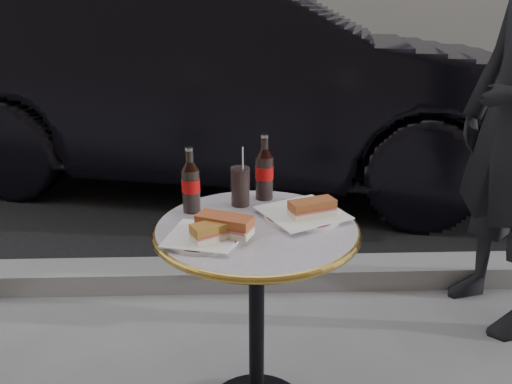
{
  "coord_description": "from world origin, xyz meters",
  "views": [
    {
      "loc": [
        -0.05,
        -1.36,
        1.34
      ],
      "look_at": [
        0.0,
        0.05,
        0.82
      ],
      "focal_mm": 35.0,
      "sensor_mm": 36.0,
      "label": 1
    }
  ],
  "objects_px": {
    "cola_bottle_right": "(264,167)",
    "parked_car": "(234,82)",
    "plate_right": "(302,215)",
    "bistro_table": "(257,328)",
    "cola_bottle_left": "(191,180)",
    "plate_left": "(203,238)",
    "cola_glass": "(240,186)"
  },
  "relations": [
    {
      "from": "bistro_table",
      "to": "plate_left",
      "type": "distance_m",
      "value": 0.41
    },
    {
      "from": "cola_bottle_left",
      "to": "cola_glass",
      "type": "height_order",
      "value": "cola_bottle_left"
    },
    {
      "from": "bistro_table",
      "to": "plate_right",
      "type": "bearing_deg",
      "value": 21.6
    },
    {
      "from": "bistro_table",
      "to": "cola_glass",
      "type": "height_order",
      "value": "cola_glass"
    },
    {
      "from": "cola_bottle_left",
      "to": "parked_car",
      "type": "relative_size",
      "value": 0.04
    },
    {
      "from": "cola_bottle_right",
      "to": "cola_glass",
      "type": "relative_size",
      "value": 1.73
    },
    {
      "from": "plate_right",
      "to": "bistro_table",
      "type": "bearing_deg",
      "value": -158.4
    },
    {
      "from": "bistro_table",
      "to": "plate_right",
      "type": "relative_size",
      "value": 3.05
    },
    {
      "from": "bistro_table",
      "to": "cola_bottle_right",
      "type": "height_order",
      "value": "cola_bottle_right"
    },
    {
      "from": "plate_right",
      "to": "cola_glass",
      "type": "height_order",
      "value": "cola_glass"
    },
    {
      "from": "cola_bottle_right",
      "to": "parked_car",
      "type": "xyz_separation_m",
      "value": [
        -0.12,
        2.35,
        -0.04
      ]
    },
    {
      "from": "plate_left",
      "to": "plate_right",
      "type": "relative_size",
      "value": 0.84
    },
    {
      "from": "cola_bottle_right",
      "to": "parked_car",
      "type": "height_order",
      "value": "parked_car"
    },
    {
      "from": "cola_bottle_left",
      "to": "cola_glass",
      "type": "relative_size",
      "value": 1.64
    },
    {
      "from": "cola_glass",
      "to": "parked_car",
      "type": "bearing_deg",
      "value": 90.91
    },
    {
      "from": "plate_right",
      "to": "parked_car",
      "type": "bearing_deg",
      "value": 95.22
    },
    {
      "from": "bistro_table",
      "to": "plate_left",
      "type": "relative_size",
      "value": 3.63
    },
    {
      "from": "plate_right",
      "to": "cola_bottle_right",
      "type": "height_order",
      "value": "cola_bottle_right"
    },
    {
      "from": "cola_glass",
      "to": "parked_car",
      "type": "height_order",
      "value": "parked_car"
    },
    {
      "from": "plate_left",
      "to": "cola_bottle_left",
      "type": "relative_size",
      "value": 0.96
    },
    {
      "from": "plate_right",
      "to": "cola_glass",
      "type": "distance_m",
      "value": 0.23
    },
    {
      "from": "bistro_table",
      "to": "cola_bottle_left",
      "type": "relative_size",
      "value": 3.47
    },
    {
      "from": "cola_bottle_left",
      "to": "cola_bottle_right",
      "type": "distance_m",
      "value": 0.26
    },
    {
      "from": "bistro_table",
      "to": "cola_bottle_left",
      "type": "bearing_deg",
      "value": 149.96
    },
    {
      "from": "plate_left",
      "to": "parked_car",
      "type": "bearing_deg",
      "value": 88.55
    },
    {
      "from": "plate_right",
      "to": "cola_bottle_left",
      "type": "relative_size",
      "value": 1.14
    },
    {
      "from": "bistro_table",
      "to": "cola_glass",
      "type": "distance_m",
      "value": 0.46
    },
    {
      "from": "parked_car",
      "to": "bistro_table",
      "type": "bearing_deg",
      "value": -165.01
    },
    {
      "from": "plate_right",
      "to": "cola_glass",
      "type": "relative_size",
      "value": 1.86
    },
    {
      "from": "cola_bottle_left",
      "to": "parked_car",
      "type": "distance_m",
      "value": 2.46
    },
    {
      "from": "plate_right",
      "to": "cola_bottle_right",
      "type": "distance_m",
      "value": 0.23
    },
    {
      "from": "cola_bottle_left",
      "to": "cola_bottle_right",
      "type": "bearing_deg",
      "value": 24.17
    }
  ]
}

